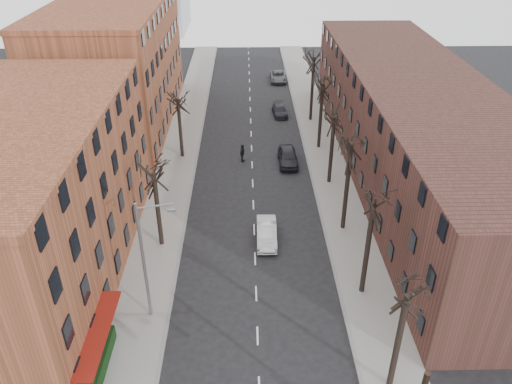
{
  "coord_description": "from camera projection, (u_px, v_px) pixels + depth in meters",
  "views": [
    {
      "loc": [
        -0.59,
        -15.07,
        24.62
      ],
      "look_at": [
        0.15,
        19.58,
        4.0
      ],
      "focal_mm": 35.0,
      "sensor_mm": 36.0,
      "label": 1
    }
  ],
  "objects": [
    {
      "name": "streetlight",
      "position": [
        146.0,
        257.0,
        31.45
      ],
      "size": [
        2.45,
        0.22,
        9.03
      ],
      "color": "slate",
      "rests_on": "ground"
    },
    {
      "name": "tree_right_f",
      "position": [
        310.0,
        120.0,
        63.49
      ],
      "size": [
        5.2,
        5.2,
        11.6
      ],
      "primitive_type": null,
      "color": "black",
      "rests_on": "ground"
    },
    {
      "name": "tree_right_d",
      "position": [
        329.0,
        182.0,
        49.75
      ],
      "size": [
        5.2,
        5.2,
        10.0
      ],
      "primitive_type": null,
      "color": "black",
      "rests_on": "ground"
    },
    {
      "name": "tree_left_b",
      "position": [
        183.0,
        157.0,
        54.62
      ],
      "size": [
        5.2,
        5.2,
        9.5
      ],
      "primitive_type": null,
      "color": "black",
      "rests_on": "ground"
    },
    {
      "name": "awning_left",
      "position": [
        105.0,
        363.0,
        30.53
      ],
      "size": [
        1.2,
        7.0,
        0.15
      ],
      "primitive_type": "cube",
      "color": "maroon",
      "rests_on": "ground"
    },
    {
      "name": "tree_right_e",
      "position": [
        318.0,
        148.0,
        56.62
      ],
      "size": [
        5.2,
        5.2,
        10.8
      ],
      "primitive_type": null,
      "color": "black",
      "rests_on": "ground"
    },
    {
      "name": "sidewalk_left",
      "position": [
        180.0,
        152.0,
        55.43
      ],
      "size": [
        4.0,
        90.0,
        0.15
      ],
      "primitive_type": "cube",
      "color": "gray",
      "rests_on": "ground"
    },
    {
      "name": "pedestrian_crossing",
      "position": [
        242.0,
        153.0,
        53.22
      ],
      "size": [
        0.81,
        1.24,
        1.96
      ],
      "primitive_type": "imported",
      "rotation": [
        0.0,
        0.0,
        1.26
      ],
      "color": "black",
      "rests_on": "ground"
    },
    {
      "name": "tree_right_c",
      "position": [
        342.0,
        228.0,
        42.87
      ],
      "size": [
        5.2,
        5.2,
        11.6
      ],
      "primitive_type": null,
      "color": "black",
      "rests_on": "ground"
    },
    {
      "name": "parked_car_far",
      "position": [
        278.0,
        76.0,
        76.69
      ],
      "size": [
        2.44,
        5.21,
        1.44
      ],
      "primitive_type": "imported",
      "rotation": [
        0.0,
        0.0,
        -0.01
      ],
      "color": "#505356",
      "rests_on": "ground"
    },
    {
      "name": "pedestrian_b",
      "position": [
        103.0,
        339.0,
        30.89
      ],
      "size": [
        1.01,
        0.98,
        1.64
      ],
      "primitive_type": "imported",
      "rotation": [
        0.0,
        0.0,
        3.82
      ],
      "color": "black",
      "rests_on": "sidewalk_left"
    },
    {
      "name": "building_right",
      "position": [
        414.0,
        127.0,
        49.06
      ],
      "size": [
        12.0,
        50.0,
        10.0
      ],
      "primitive_type": "cube",
      "color": "#482721",
      "rests_on": "ground"
    },
    {
      "name": "building_left_far",
      "position": [
        116.0,
        67.0,
        59.48
      ],
      "size": [
        12.0,
        28.0,
        14.0
      ],
      "primitive_type": "cube",
      "color": "brown",
      "rests_on": "ground"
    },
    {
      "name": "tree_left_a",
      "position": [
        162.0,
        245.0,
        40.87
      ],
      "size": [
        5.2,
        5.2,
        9.5
      ],
      "primitive_type": null,
      "color": "black",
      "rests_on": "ground"
    },
    {
      "name": "hedge",
      "position": [
        98.0,
        369.0,
        29.34
      ],
      "size": [
        0.8,
        6.0,
        1.0
      ],
      "primitive_type": "cube",
      "color": "black",
      "rests_on": "sidewalk_left"
    },
    {
      "name": "building_left_near",
      "position": [
        28.0,
        203.0,
        35.07
      ],
      "size": [
        12.0,
        26.0,
        12.0
      ],
      "primitive_type": "cube",
      "color": "brown",
      "rests_on": "ground"
    },
    {
      "name": "parked_car_mid",
      "position": [
        280.0,
        111.0,
        64.76
      ],
      "size": [
        2.08,
        4.36,
        1.23
      ],
      "primitive_type": "imported",
      "rotation": [
        0.0,
        0.0,
        0.09
      ],
      "color": "black",
      "rests_on": "ground"
    },
    {
      "name": "sidewalk_right",
      "position": [
        323.0,
        151.0,
        55.73
      ],
      "size": [
        4.0,
        90.0,
        0.15
      ],
      "primitive_type": "cube",
      "color": "gray",
      "rests_on": "ground"
    },
    {
      "name": "tree_right_b",
      "position": [
        361.0,
        292.0,
        36.0
      ],
      "size": [
        5.2,
        5.2,
        10.8
      ],
      "primitive_type": null,
      "color": "black",
      "rests_on": "ground"
    },
    {
      "name": "silver_sedan",
      "position": [
        267.0,
        233.0,
        41.0
      ],
      "size": [
        1.66,
        4.62,
        1.52
      ],
      "primitive_type": "imported",
      "rotation": [
        0.0,
        0.0,
        -0.01
      ],
      "color": "silver",
      "rests_on": "ground"
    },
    {
      "name": "parked_car_near",
      "position": [
        288.0,
        157.0,
        52.83
      ],
      "size": [
        2.07,
        4.96,
        1.68
      ],
      "primitive_type": "imported",
      "rotation": [
        0.0,
        0.0,
        0.02
      ],
      "color": "black",
      "rests_on": "ground"
    }
  ]
}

